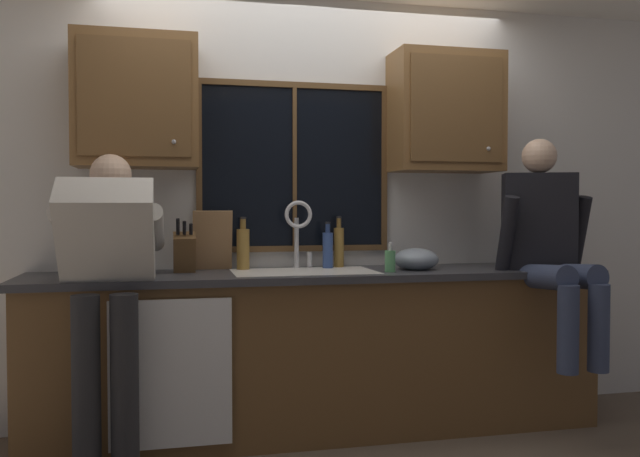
{
  "coord_description": "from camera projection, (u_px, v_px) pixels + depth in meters",
  "views": [
    {
      "loc": [
        -0.83,
        -3.92,
        1.28
      ],
      "look_at": [
        -0.01,
        -0.3,
        1.16
      ],
      "focal_mm": 36.86,
      "sensor_mm": 36.0,
      "label": 1
    }
  ],
  "objects": [
    {
      "name": "back_wall",
      "position": [
        308.0,
        208.0,
        4.06
      ],
      "size": [
        5.58,
        0.12,
        2.55
      ],
      "primitive_type": "cube",
      "color": "silver",
      "rests_on": "floor"
    },
    {
      "name": "window_glass",
      "position": [
        294.0,
        167.0,
        3.96
      ],
      "size": [
        1.1,
        0.02,
        0.95
      ],
      "primitive_type": "cube",
      "color": "black"
    },
    {
      "name": "window_frame_top",
      "position": [
        294.0,
        85.0,
        3.94
      ],
      "size": [
        1.17,
        0.02,
        0.04
      ],
      "primitive_type": "cube",
      "color": "brown"
    },
    {
      "name": "window_frame_bottom",
      "position": [
        295.0,
        249.0,
        3.97
      ],
      "size": [
        1.17,
        0.02,
        0.04
      ],
      "primitive_type": "cube",
      "color": "brown"
    },
    {
      "name": "window_frame_left",
      "position": [
        199.0,
        166.0,
        3.83
      ],
      "size": [
        0.03,
        0.02,
        0.95
      ],
      "primitive_type": "cube",
      "color": "brown"
    },
    {
      "name": "window_frame_right",
      "position": [
        384.0,
        168.0,
        4.08
      ],
      "size": [
        0.04,
        0.02,
        0.95
      ],
      "primitive_type": "cube",
      "color": "brown"
    },
    {
      "name": "window_mullion_center",
      "position": [
        295.0,
        167.0,
        3.95
      ],
      "size": [
        0.02,
        0.02,
        0.95
      ],
      "primitive_type": "cube",
      "color": "brown"
    },
    {
      "name": "lower_cabinet_run",
      "position": [
        321.0,
        355.0,
        3.75
      ],
      "size": [
        3.18,
        0.58,
        0.88
      ],
      "primitive_type": "cube",
      "color": "brown",
      "rests_on": "floor"
    },
    {
      "name": "countertop",
      "position": [
        321.0,
        275.0,
        3.71
      ],
      "size": [
        3.24,
        0.62,
        0.04
      ],
      "primitive_type": "cube",
      "color": "#38383D",
      "rests_on": "lower_cabinet_run"
    },
    {
      "name": "dishwasher_front",
      "position": [
        171.0,
        374.0,
        3.25
      ],
      "size": [
        0.6,
        0.02,
        0.74
      ],
      "primitive_type": "cube",
      "color": "white"
    },
    {
      "name": "upper_cabinet_left",
      "position": [
        137.0,
        102.0,
        3.59
      ],
      "size": [
        0.66,
        0.36,
        0.72
      ],
      "color": "brown"
    },
    {
      "name": "upper_cabinet_right",
      "position": [
        446.0,
        113.0,
        4.0
      ],
      "size": [
        0.66,
        0.36,
        0.72
      ],
      "color": "brown"
    },
    {
      "name": "sink",
      "position": [
        304.0,
        289.0,
        3.7
      ],
      "size": [
        0.8,
        0.46,
        0.21
      ],
      "color": "white",
      "rests_on": "lower_cabinet_run"
    },
    {
      "name": "faucet",
      "position": [
        299.0,
        226.0,
        3.87
      ],
      "size": [
        0.18,
        0.09,
        0.4
      ],
      "color": "silver",
      "rests_on": "countertop"
    },
    {
      "name": "person_standing",
      "position": [
        107.0,
        274.0,
        3.16
      ],
      "size": [
        0.53,
        0.69,
        1.56
      ],
      "color": "#262628",
      "rests_on": "floor"
    },
    {
      "name": "person_sitting_on_counter",
      "position": [
        548.0,
        239.0,
        3.73
      ],
      "size": [
        0.54,
        0.66,
        1.26
      ],
      "color": "#384260",
      "rests_on": "countertop"
    },
    {
      "name": "knife_block",
      "position": [
        184.0,
        253.0,
        3.64
      ],
      "size": [
        0.12,
        0.18,
        0.32
      ],
      "color": "brown",
      "rests_on": "countertop"
    },
    {
      "name": "cutting_board",
      "position": [
        212.0,
        240.0,
        3.79
      ],
      "size": [
        0.23,
        0.09,
        0.35
      ],
      "primitive_type": "cube",
      "rotation": [
        0.21,
        0.0,
        0.0
      ],
      "color": "#997047",
      "rests_on": "countertop"
    },
    {
      "name": "mixing_bowl",
      "position": [
        416.0,
        259.0,
        3.82
      ],
      "size": [
        0.26,
        0.26,
        0.13
      ],
      "primitive_type": "ellipsoid",
      "color": "#8C99A8",
      "rests_on": "countertop"
    },
    {
      "name": "soap_dispenser",
      "position": [
        390.0,
        260.0,
        3.68
      ],
      "size": [
        0.06,
        0.07,
        0.17
      ],
      "color": "#59A566",
      "rests_on": "countertop"
    },
    {
      "name": "bottle_green_glass",
      "position": [
        328.0,
        249.0,
        3.89
      ],
      "size": [
        0.06,
        0.06,
        0.28
      ],
      "color": "#334C8C",
      "rests_on": "countertop"
    },
    {
      "name": "bottle_tall_clear",
      "position": [
        339.0,
        246.0,
        3.96
      ],
      "size": [
        0.06,
        0.06,
        0.31
      ],
      "color": "olive",
      "rests_on": "countertop"
    },
    {
      "name": "bottle_amber_small",
      "position": [
        243.0,
        248.0,
        3.81
      ],
      "size": [
        0.07,
        0.07,
        0.31
      ],
      "color": "olive",
      "rests_on": "countertop"
    }
  ]
}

